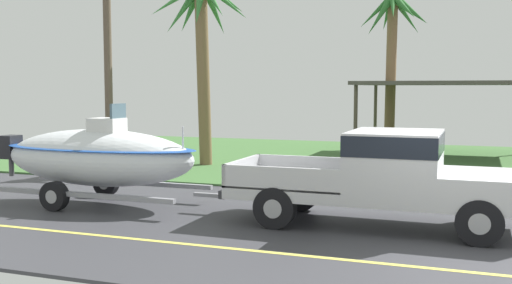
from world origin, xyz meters
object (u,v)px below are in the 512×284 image
object	(u,v)px
palm_tree_far_right	(202,24)
pickup_truck_towing	(393,174)
carport_awning	(450,85)
boat_on_trailer	(98,157)
palm_tree_mid	(393,31)
utility_pole	(107,32)

from	to	relation	value
palm_tree_far_right	pickup_truck_towing	bearing A→B (deg)	-43.65
carport_awning	pickup_truck_towing	bearing A→B (deg)	-91.96
boat_on_trailer	palm_tree_mid	size ratio (longest dim) A/B	0.91
carport_awning	utility_pole	bearing A→B (deg)	-139.16
palm_tree_mid	boat_on_trailer	bearing A→B (deg)	-110.43
boat_on_trailer	palm_tree_mid	xyz separation A→B (m)	(4.83, 12.98, 3.83)
carport_awning	palm_tree_mid	world-z (taller)	palm_tree_mid
pickup_truck_towing	carport_awning	world-z (taller)	carport_awning
boat_on_trailer	palm_tree_mid	world-z (taller)	palm_tree_mid
palm_tree_mid	palm_tree_far_right	distance (m)	8.15
carport_awning	palm_tree_mid	bearing A→B (deg)	168.65
pickup_truck_towing	utility_pole	bearing A→B (deg)	155.19
carport_awning	palm_tree_far_right	xyz separation A→B (m)	(-7.68, -5.61, 2.01)
pickup_truck_towing	palm_tree_far_right	size ratio (longest dim) A/B	0.89
boat_on_trailer	pickup_truck_towing	bearing A→B (deg)	0.00
boat_on_trailer	palm_tree_far_right	xyz separation A→B (m)	(-0.61, 6.91, 3.70)
carport_awning	palm_tree_mid	xyz separation A→B (m)	(-2.24, 0.45, 2.14)
boat_on_trailer	palm_tree_far_right	world-z (taller)	palm_tree_far_right
boat_on_trailer	palm_tree_mid	bearing A→B (deg)	69.57
carport_awning	palm_tree_mid	size ratio (longest dim) A/B	1.03
palm_tree_far_right	utility_pole	bearing A→B (deg)	-125.60
pickup_truck_towing	palm_tree_far_right	bearing A→B (deg)	136.35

